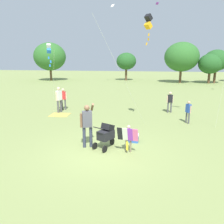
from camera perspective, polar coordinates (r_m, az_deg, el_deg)
ground_plane at (r=8.74m, az=-2.71°, el=-10.11°), size 120.00×120.00×0.00m
treeline_distant at (r=35.66m, az=9.04°, el=13.72°), size 35.74×6.60×6.24m
child_with_butterfly_kite at (r=8.41m, az=4.28°, el=-6.26°), size 0.81×0.41×1.08m
person_adult_flyer at (r=8.82m, az=-6.49°, el=-2.62°), size 0.57×0.67×1.84m
stroller at (r=8.82m, az=-1.55°, el=-5.63°), size 0.83×1.09×1.03m
kite_adult_black at (r=11.97m, az=9.39°, el=22.07°), size 2.17×3.84×5.72m
kite_orange_delta at (r=13.57m, az=-16.14°, el=15.41°), size 1.21×1.73×4.40m
person_red_shirt at (r=15.16m, az=14.87°, el=2.94°), size 0.44×0.27×1.42m
person_sitting_far at (r=15.91m, az=-12.58°, el=3.79°), size 0.49×0.23×1.53m
person_couple_left at (r=12.88m, az=19.26°, el=0.44°), size 0.30×0.35×1.28m
person_kid_running at (r=15.06m, az=-13.66°, el=3.68°), size 0.35×0.53×1.74m
picnic_blanket at (r=14.59m, az=-13.43°, el=-0.70°), size 1.28×1.16×0.02m
cooler_box at (r=9.62m, az=5.60°, el=-6.76°), size 0.45×0.33×0.35m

